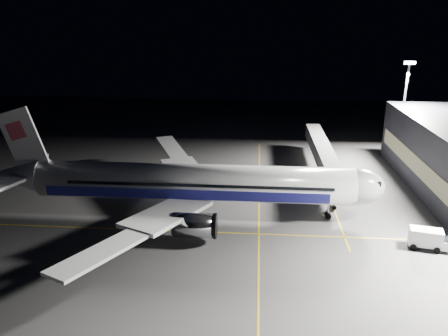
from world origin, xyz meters
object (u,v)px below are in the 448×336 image
airliner (187,183)px  jet_bridge (324,155)px  safety_cone_c (159,186)px  baggage_tug (161,178)px  safety_cone_a (206,180)px  safety_cone_b (189,201)px  floodlight_mast_north (404,101)px  service_truck (429,239)px

airliner → jet_bridge: 29.31m
jet_bridge → safety_cone_c: bearing=-166.0°
baggage_tug → safety_cone_a: (8.30, 0.96, -0.59)m
jet_bridge → safety_cone_b: bearing=-149.2°
jet_bridge → safety_cone_b: 27.80m
floodlight_mast_north → service_truck: size_ratio=3.68×
airliner → baggage_tug: 15.46m
safety_cone_a → safety_cone_c: bearing=-157.0°
airliner → jet_bridge: (23.08, 18.06, -0.58)m
floodlight_mast_north → safety_cone_a: floodlight_mast_north is taller
safety_cone_c → baggage_tug: bearing=94.3°
safety_cone_a → airliner: bearing=-94.9°
airliner → baggage_tug: (-7.11, 13.04, -4.29)m
safety_cone_b → service_truck: bearing=-19.7°
service_truck → safety_cone_b: bearing=173.1°
jet_bridge → service_truck: size_ratio=6.12×
floodlight_mast_north → airliner: bearing=-142.1°
baggage_tug → safety_cone_c: bearing=-98.9°
airliner → baggage_tug: bearing=118.6°
safety_cone_c → floodlight_mast_north: bearing=24.1°
floodlight_mast_north → baggage_tug: (-48.19, -18.95, -11.49)m
safety_cone_a → safety_cone_c: size_ratio=1.01×
airliner → safety_cone_b: size_ratio=103.49×
jet_bridge → safety_cone_c: size_ratio=60.15×
floodlight_mast_north → safety_cone_b: bearing=-146.1°
baggage_tug → safety_cone_c: (0.19, -2.48, -0.59)m
baggage_tug → safety_cone_c: size_ratio=5.29×
airliner → safety_cone_a: bearing=85.1°
service_truck → baggage_tug: bearing=165.3°
service_truck → safety_cone_c: 44.67m
baggage_tug → service_truck: bearing=-40.8°
jet_bridge → safety_cone_c: 31.22m
airliner → safety_cone_b: 6.32m
service_truck → safety_cone_c: service_truck is taller
jet_bridge → safety_cone_b: (-23.60, -14.06, -4.28)m
service_truck → safety_cone_c: size_ratio=9.83×
jet_bridge → airliner: bearing=-142.0°
safety_cone_c → safety_cone_a: bearing=23.0°
floodlight_mast_north → safety_cone_c: size_ratio=36.19×
jet_bridge → floodlight_mast_north: size_ratio=1.66×
service_truck → safety_cone_b: size_ratio=9.46×
jet_bridge → floodlight_mast_north: floodlight_mast_north is taller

